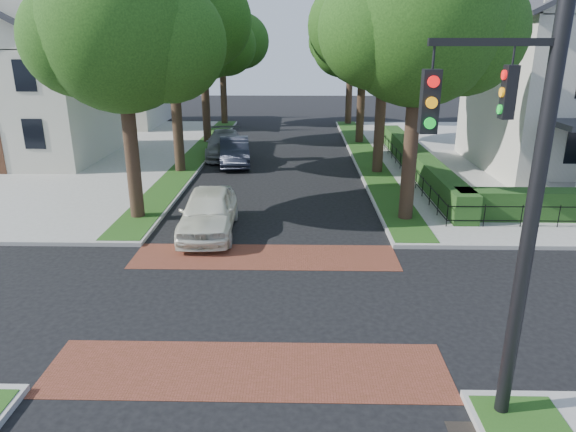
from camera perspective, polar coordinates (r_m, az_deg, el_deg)
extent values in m
plane|color=black|center=(14.73, -3.36, -9.46)|extent=(120.00, 120.00, 0.00)
cube|color=brown|center=(17.60, -2.56, -4.54)|extent=(9.00, 2.20, 0.01)
cube|color=brown|center=(12.01, -4.57, -16.65)|extent=(9.00, 2.20, 0.01)
cube|color=black|center=(11.01, 19.06, -21.56)|extent=(0.65, 0.45, 0.01)
cube|color=#174012|center=(33.03, 8.67, 6.62)|extent=(1.60, 29.80, 0.02)
cube|color=#174012|center=(33.39, -10.16, 6.67)|extent=(1.60, 29.80, 0.02)
cylinder|color=black|center=(20.65, 13.61, 9.49)|extent=(0.56, 0.56, 7.35)
sphere|color=#18370F|center=(20.43, 14.49, 20.29)|extent=(6.20, 6.20, 6.20)
sphere|color=#18370F|center=(21.14, 18.96, 18.74)|extent=(4.65, 4.65, 4.65)
sphere|color=#18370F|center=(19.95, 9.94, 19.77)|extent=(4.34, 4.34, 4.34)
sphere|color=#18370F|center=(21.99, 13.93, 21.49)|extent=(4.03, 4.03, 4.03)
cylinder|color=black|center=(28.43, 10.29, 12.45)|extent=(0.56, 0.56, 7.70)
sphere|color=#18370F|center=(28.31, 10.80, 20.66)|extent=(6.60, 6.60, 6.60)
sphere|color=#18370F|center=(28.92, 14.41, 19.58)|extent=(4.95, 4.95, 4.95)
sphere|color=#18370F|center=(27.89, 7.26, 20.25)|extent=(4.62, 4.62, 4.62)
sphere|color=#18370F|center=(29.97, 10.53, 21.51)|extent=(4.29, 4.29, 4.29)
cylinder|color=black|center=(37.36, 8.14, 13.17)|extent=(0.56, 0.56, 6.65)
sphere|color=#18370F|center=(37.20, 8.40, 18.57)|extent=(5.80, 5.80, 5.80)
sphere|color=#18370F|center=(37.72, 10.83, 17.83)|extent=(4.35, 4.35, 4.35)
sphere|color=#18370F|center=(36.86, 6.06, 18.19)|extent=(4.06, 4.06, 4.06)
sphere|color=#18370F|center=(38.66, 8.32, 19.31)|extent=(3.77, 3.77, 3.77)
cylinder|color=black|center=(46.27, 6.84, 14.47)|extent=(0.56, 0.56, 7.00)
sphere|color=#18370F|center=(46.15, 7.03, 19.05)|extent=(6.00, 6.00, 6.00)
sphere|color=#18370F|center=(46.63, 9.10, 18.47)|extent=(4.50, 4.50, 4.50)
sphere|color=#18370F|center=(45.83, 5.07, 18.74)|extent=(4.20, 4.20, 4.20)
sphere|color=#18370F|center=(47.66, 7.00, 19.64)|extent=(3.90, 3.90, 3.90)
cylinder|color=black|center=(21.27, -17.17, 8.96)|extent=(0.56, 0.56, 7.00)
sphere|color=#18370F|center=(21.02, -18.18, 18.93)|extent=(6.00, 6.00, 6.00)
sphere|color=#18370F|center=(20.84, -13.28, 18.24)|extent=(4.50, 4.50, 4.50)
sphere|color=#18370F|center=(21.35, -22.27, 17.67)|extent=(4.20, 4.20, 4.20)
sphere|color=#18370F|center=(22.43, -16.77, 20.27)|extent=(3.90, 3.90, 3.90)
cylinder|color=black|center=(28.85, -12.39, 12.76)|extent=(0.56, 0.56, 8.05)
sphere|color=#18370F|center=(28.75, -13.01, 21.21)|extent=(6.40, 6.40, 6.40)
sphere|color=#18370F|center=(28.68, -9.16, 20.64)|extent=(4.80, 4.80, 4.80)
sphere|color=#18370F|center=(28.96, -16.34, 20.34)|extent=(4.48, 4.48, 4.48)
sphere|color=#18370F|center=(30.32, -12.13, 22.06)|extent=(4.16, 4.16, 4.16)
cylinder|color=black|center=(37.68, -9.18, 13.33)|extent=(0.56, 0.56, 6.86)
sphere|color=#18370F|center=(37.53, -9.48, 18.85)|extent=(5.60, 5.60, 5.60)
sphere|color=#18370F|center=(37.59, -6.93, 18.34)|extent=(4.20, 4.20, 4.20)
sphere|color=#18370F|center=(37.61, -11.72, 18.26)|extent=(3.92, 3.92, 3.92)
sphere|color=#18370F|center=(38.90, -8.98, 19.59)|extent=(3.64, 3.64, 3.64)
cylinder|color=black|center=(46.53, -7.22, 14.57)|extent=(0.56, 0.56, 7.14)
sphere|color=#18370F|center=(46.42, -7.42, 19.21)|extent=(6.20, 6.20, 6.20)
sphere|color=#18370F|center=(46.50, -5.15, 18.79)|extent=(4.65, 4.65, 4.65)
sphere|color=#18370F|center=(46.47, -9.44, 18.75)|extent=(4.34, 4.34, 4.34)
sphere|color=#18370F|center=(47.95, -7.04, 19.80)|extent=(4.03, 4.03, 4.03)
cube|color=#1C4016|center=(29.37, 14.19, 5.94)|extent=(1.00, 18.00, 1.20)
cube|color=beige|center=(35.30, -27.43, 10.88)|extent=(9.00, 8.00, 6.50)
cube|color=brown|center=(32.51, -25.76, 19.66)|extent=(0.80, 0.80, 3.64)
cube|color=beige|center=(48.05, -19.60, 13.41)|extent=(9.00, 8.00, 6.50)
cube|color=brown|center=(45.55, -17.68, 19.79)|extent=(0.80, 0.80, 3.64)
cylinder|color=black|center=(9.65, 25.48, 0.02)|extent=(0.26, 0.26, 8.00)
cube|color=black|center=(8.86, 21.91, 17.50)|extent=(2.00, 0.12, 0.12)
cube|color=black|center=(10.06, 25.69, 17.01)|extent=(0.12, 1.80, 0.12)
cube|color=black|center=(8.64, 15.47, 12.13)|extent=(0.28, 0.22, 1.00)
cylinder|color=red|center=(8.49, 15.87, 14.17)|extent=(0.18, 0.05, 0.18)
cylinder|color=orange|center=(8.52, 15.67, 12.03)|extent=(0.18, 0.05, 0.18)
cylinder|color=#0CB226|center=(8.56, 15.49, 9.90)|extent=(0.18, 0.05, 0.18)
cube|color=black|center=(10.84, 23.32, 12.51)|extent=(0.22, 0.28, 1.00)
cylinder|color=red|center=(10.77, 22.88, 14.26)|extent=(0.05, 0.18, 0.18)
cylinder|color=orange|center=(10.79, 22.66, 12.57)|extent=(0.05, 0.18, 0.18)
cylinder|color=#0CB226|center=(10.82, 22.45, 10.90)|extent=(0.05, 0.18, 0.18)
imported|color=white|center=(19.74, -8.84, 0.49)|extent=(2.25, 5.09, 1.70)
imported|color=#212432|center=(31.02, -5.97, 7.15)|extent=(2.33, 5.02, 1.59)
imported|color=slate|center=(33.27, -7.05, 7.93)|extent=(2.87, 5.82, 1.63)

